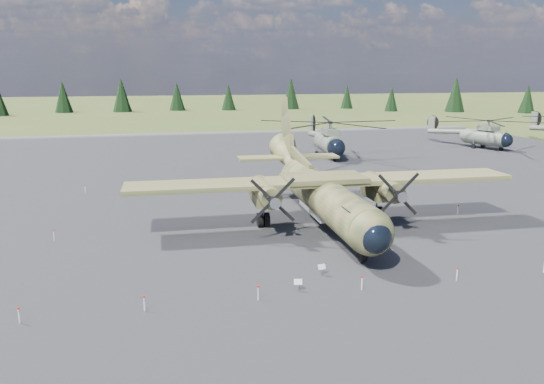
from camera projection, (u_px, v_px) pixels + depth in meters
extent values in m
plane|color=#505425|center=(273.00, 227.00, 42.45)|extent=(500.00, 500.00, 0.00)
cube|color=#545458|center=(250.00, 198.00, 51.95)|extent=(120.00, 120.00, 0.04)
cylinder|color=#383F22|center=(325.00, 197.00, 41.74)|extent=(3.58, 19.26, 2.98)
sphere|color=#383F22|center=(371.00, 233.00, 32.57)|extent=(3.01, 3.01, 2.92)
sphere|color=black|center=(374.00, 236.00, 32.02)|extent=(2.21, 2.21, 2.15)
cube|color=black|center=(361.00, 213.00, 34.02)|extent=(2.18, 1.77, 0.59)
cone|color=#383F22|center=(289.00, 158.00, 53.51)|extent=(3.15, 7.41, 4.49)
cube|color=#979A9C|center=(321.00, 209.00, 43.03)|extent=(2.22, 6.45, 0.53)
cube|color=#2E3A1E|center=(324.00, 181.00, 41.98)|extent=(30.99, 4.59, 0.37)
cube|color=#383F22|center=(324.00, 178.00, 41.93)|extent=(6.51, 4.03, 0.37)
cylinder|color=#383F22|center=(265.00, 191.00, 40.89)|extent=(1.77, 5.59, 1.60)
cube|color=#383F22|center=(263.00, 198.00, 41.86)|extent=(1.71, 3.67, 0.85)
cone|color=gray|center=(274.00, 202.00, 37.58)|extent=(0.84, 0.98, 0.81)
cylinder|color=black|center=(263.00, 220.00, 42.26)|extent=(0.97, 1.20, 1.17)
cylinder|color=#383F22|center=(382.00, 186.00, 42.71)|extent=(1.77, 5.59, 1.60)
cube|color=#383F22|center=(377.00, 192.00, 43.68)|extent=(1.71, 3.67, 0.85)
cone|color=gray|center=(400.00, 196.00, 39.40)|extent=(0.84, 0.98, 0.81)
cylinder|color=black|center=(376.00, 214.00, 44.08)|extent=(0.97, 1.20, 1.17)
cube|color=#383F22|center=(299.00, 158.00, 49.50)|extent=(0.55, 8.05, 1.79)
cube|color=#2E3A1E|center=(288.00, 157.00, 54.01)|extent=(10.29, 2.66, 0.23)
cylinder|color=gray|center=(363.00, 243.00, 34.03)|extent=(0.15, 0.15, 0.96)
cylinder|color=black|center=(362.00, 254.00, 34.20)|extent=(0.40, 1.01, 1.00)
cylinder|color=#64685B|center=(329.00, 144.00, 76.12)|extent=(3.45, 8.15, 2.76)
sphere|color=black|center=(336.00, 148.00, 72.30)|extent=(2.75, 2.75, 2.54)
sphere|color=#64685B|center=(323.00, 140.00, 79.96)|extent=(2.75, 2.75, 2.54)
cube|color=#64685B|center=(330.00, 132.00, 75.31)|extent=(2.18, 3.68, 0.83)
cylinder|color=gray|center=(330.00, 126.00, 75.12)|extent=(0.43, 0.43, 1.10)
cylinder|color=#64685B|center=(317.00, 135.00, 83.86)|extent=(1.76, 9.46, 1.58)
cube|color=#64685B|center=(311.00, 123.00, 87.55)|extent=(0.38, 1.56, 2.65)
cylinder|color=black|center=(314.00, 123.00, 87.60)|extent=(0.32, 2.86, 2.87)
cylinder|color=black|center=(335.00, 158.00, 73.28)|extent=(0.37, 0.77, 0.75)
cylinder|color=black|center=(317.00, 154.00, 77.55)|extent=(0.41, 0.91, 0.88)
cylinder|color=gray|center=(317.00, 150.00, 77.42)|extent=(0.17, 0.17, 1.60)
cylinder|color=black|center=(336.00, 153.00, 77.95)|extent=(0.41, 0.91, 0.88)
cylinder|color=gray|center=(337.00, 149.00, 77.83)|extent=(0.17, 0.17, 1.60)
cylinder|color=#64685B|center=(485.00, 138.00, 85.11)|extent=(4.83, 7.45, 2.45)
sphere|color=black|center=(505.00, 140.00, 82.28)|extent=(2.91, 2.91, 2.25)
sphere|color=#64685B|center=(467.00, 136.00, 87.94)|extent=(2.91, 2.91, 2.25)
cube|color=#64685B|center=(488.00, 128.00, 84.44)|extent=(2.68, 3.52, 0.73)
cylinder|color=gray|center=(489.00, 123.00, 84.28)|extent=(0.46, 0.46, 0.98)
cylinder|color=#64685B|center=(448.00, 131.00, 90.82)|extent=(3.80, 8.08, 1.40)
cube|color=#64685B|center=(432.00, 123.00, 93.50)|extent=(0.70, 1.35, 2.35)
cylinder|color=black|center=(433.00, 123.00, 93.69)|extent=(0.98, 2.39, 2.54)
cylinder|color=black|center=(501.00, 149.00, 83.06)|extent=(0.50, 0.72, 0.67)
cylinder|color=black|center=(473.00, 146.00, 85.64)|extent=(0.56, 0.84, 0.78)
cylinder|color=gray|center=(473.00, 143.00, 85.52)|extent=(0.18, 0.18, 1.42)
cylinder|color=black|center=(483.00, 145.00, 87.09)|extent=(0.56, 0.84, 0.78)
cylinder|color=gray|center=(483.00, 142.00, 86.98)|extent=(0.18, 0.18, 1.42)
cube|color=#64685B|center=(534.00, 119.00, 97.12)|extent=(0.26, 1.52, 2.59)
cylinder|color=black|center=(536.00, 119.00, 97.21)|extent=(0.11, 2.81, 2.81)
cube|color=gray|center=(298.00, 286.00, 29.89)|extent=(0.10, 0.10, 0.58)
cube|color=white|center=(298.00, 282.00, 29.78)|extent=(0.49, 0.29, 0.32)
cube|color=gray|center=(321.00, 271.00, 32.22)|extent=(0.09, 0.09, 0.57)
cube|color=white|center=(322.00, 267.00, 32.11)|extent=(0.48, 0.25, 0.32)
cylinder|color=white|center=(19.00, 316.00, 26.01)|extent=(0.07, 0.07, 0.80)
cylinder|color=red|center=(18.00, 308.00, 25.92)|extent=(0.12, 0.12, 0.10)
cylinder|color=white|center=(144.00, 304.00, 27.33)|extent=(0.07, 0.07, 0.80)
cylinder|color=red|center=(144.00, 297.00, 27.24)|extent=(0.12, 0.12, 0.10)
cylinder|color=white|center=(258.00, 293.00, 28.65)|extent=(0.07, 0.07, 0.80)
cylinder|color=red|center=(258.00, 286.00, 28.56)|extent=(0.12, 0.12, 0.10)
cylinder|color=white|center=(362.00, 284.00, 29.97)|extent=(0.07, 0.07, 0.80)
cylinder|color=red|center=(362.00, 277.00, 29.88)|extent=(0.12, 0.12, 0.10)
cylinder|color=white|center=(457.00, 275.00, 31.29)|extent=(0.07, 0.07, 0.80)
cylinder|color=red|center=(457.00, 268.00, 31.20)|extent=(0.12, 0.12, 0.10)
cylinder|color=white|center=(544.00, 266.00, 32.61)|extent=(0.07, 0.07, 0.80)
cylinder|color=white|center=(85.00, 189.00, 54.04)|extent=(0.07, 0.07, 0.80)
cylinder|color=red|center=(85.00, 186.00, 53.95)|extent=(0.12, 0.12, 0.10)
cylinder|color=white|center=(165.00, 186.00, 55.80)|extent=(0.07, 0.07, 0.80)
cylinder|color=red|center=(165.00, 182.00, 55.71)|extent=(0.12, 0.12, 0.10)
cylinder|color=white|center=(240.00, 182.00, 57.56)|extent=(0.07, 0.07, 0.80)
cylinder|color=red|center=(240.00, 179.00, 57.47)|extent=(0.12, 0.12, 0.10)
cylinder|color=white|center=(310.00, 179.00, 59.32)|extent=(0.07, 0.07, 0.80)
cylinder|color=red|center=(310.00, 175.00, 59.23)|extent=(0.12, 0.12, 0.10)
cylinder|color=white|center=(377.00, 176.00, 61.08)|extent=(0.07, 0.07, 0.80)
cylinder|color=red|center=(377.00, 172.00, 60.99)|extent=(0.12, 0.12, 0.10)
cylinder|color=white|center=(54.00, 236.00, 38.73)|extent=(0.07, 0.07, 0.80)
cylinder|color=red|center=(53.00, 231.00, 38.64)|extent=(0.12, 0.12, 0.10)
cylinder|color=white|center=(458.00, 210.00, 45.99)|extent=(0.07, 0.07, 0.80)
cylinder|color=red|center=(458.00, 205.00, 45.90)|extent=(0.12, 0.12, 0.10)
cone|color=black|center=(527.00, 99.00, 159.81)|extent=(4.81, 4.81, 8.59)
cone|color=black|center=(456.00, 94.00, 164.74)|extent=(6.13, 6.13, 10.95)
cone|color=black|center=(392.00, 99.00, 167.54)|extent=(4.38, 4.38, 7.82)
cone|color=black|center=(347.00, 97.00, 180.48)|extent=(4.44, 4.44, 7.94)
cone|color=black|center=(291.00, 93.00, 177.68)|extent=(5.80, 5.80, 10.36)
cone|color=black|center=(228.00, 97.00, 172.40)|extent=(4.70, 4.70, 8.39)
cone|color=black|center=(177.00, 96.00, 170.91)|extent=(5.10, 5.10, 9.11)
cone|color=black|center=(122.00, 95.00, 164.38)|extent=(5.84, 5.84, 10.42)
cone|color=black|center=(63.00, 97.00, 161.71)|extent=(5.38, 5.38, 9.61)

